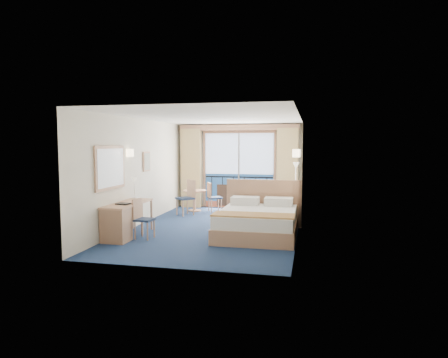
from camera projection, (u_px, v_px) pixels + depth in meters
floor at (215, 228)px, 9.79m from camera, size 6.50×6.50×0.00m
room_walls at (215, 156)px, 9.64m from camera, size 4.04×6.54×2.72m
balcony_door at (239, 173)px, 12.82m from camera, size 2.36×0.03×2.52m
curtain_left at (191, 168)px, 13.00m from camera, size 0.65×0.22×2.55m
curtain_right at (287, 169)px, 12.33m from camera, size 0.65×0.22×2.55m
pelmet at (238, 128)px, 12.58m from camera, size 3.80×0.25×0.18m
mirror at (110, 168)px, 8.62m from camera, size 0.05×1.25×0.95m
wall_print at (147, 162)px, 10.51m from camera, size 0.04×0.42×0.52m
sconce_left at (130, 153)px, 9.46m from camera, size 0.18×0.18×0.18m
sconce_right at (296, 153)px, 9.07m from camera, size 0.18×0.18×0.18m
bed at (258, 221)px, 8.99m from camera, size 1.87×2.22×1.18m
nightstand at (290, 213)px, 10.31m from camera, size 0.43×0.41×0.56m
phone at (291, 201)px, 10.31m from camera, size 0.19×0.16×0.07m
armchair at (276, 209)px, 10.70m from camera, size 0.94×0.94×0.62m
floor_lamp at (296, 175)px, 11.61m from camera, size 0.21×0.21×1.53m
desk at (119, 221)px, 8.50m from camera, size 0.55×1.61×0.75m
desk_chair at (141, 216)px, 8.70m from camera, size 0.42×0.41×0.87m
folder at (123, 204)px, 8.65m from camera, size 0.32×0.26×0.03m
desk_lamp at (134, 184)px, 9.43m from camera, size 0.13×0.13×0.49m
round_table at (195, 195)px, 12.28m from camera, size 0.72×0.72×0.64m
table_chair_a at (212, 195)px, 12.14m from camera, size 0.53×0.53×0.89m
table_chair_b at (188, 195)px, 11.61m from camera, size 0.62×0.62×1.02m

